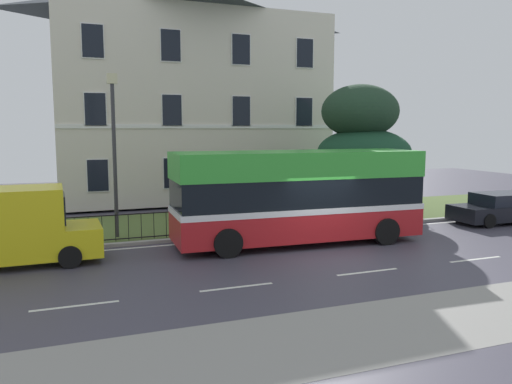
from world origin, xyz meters
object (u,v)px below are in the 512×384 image
georgian_townhouse (185,90)px  parked_hatchback_00 (501,208)px  single_decker_bus (298,195)px  street_lamp_post (114,144)px  evergreen_tree (362,161)px  litter_bin (346,207)px

georgian_townhouse → parked_hatchback_00: 18.50m
single_decker_bus → street_lamp_post: size_ratio=1.51×
evergreen_tree → litter_bin: evergreen_tree is taller
georgian_townhouse → street_lamp_post: bearing=-114.9°
georgian_townhouse → litter_bin: 13.66m
single_decker_bus → street_lamp_post: (-6.04, 2.91, 1.83)m
single_decker_bus → street_lamp_post: 6.95m
single_decker_bus → parked_hatchback_00: single_decker_bus is taller
georgian_townhouse → street_lamp_post: size_ratio=2.52×
georgian_townhouse → evergreen_tree: size_ratio=2.29×
evergreen_tree → litter_bin: size_ratio=5.46×
georgian_townhouse → single_decker_bus: georgian_townhouse is taller
evergreen_tree → litter_bin: 3.41m
georgian_townhouse → evergreen_tree: 12.16m
georgian_townhouse → single_decker_bus: size_ratio=1.67×
parked_hatchback_00 → street_lamp_post: bearing=-6.4°
evergreen_tree → litter_bin: (-2.03, -2.01, -1.86)m
single_decker_bus → litter_bin: size_ratio=7.50×
litter_bin → street_lamp_post: bearing=178.9°
parked_hatchback_00 → street_lamp_post: 16.62m
single_decker_bus → litter_bin: 4.65m
litter_bin → parked_hatchback_00: bearing=-18.6°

